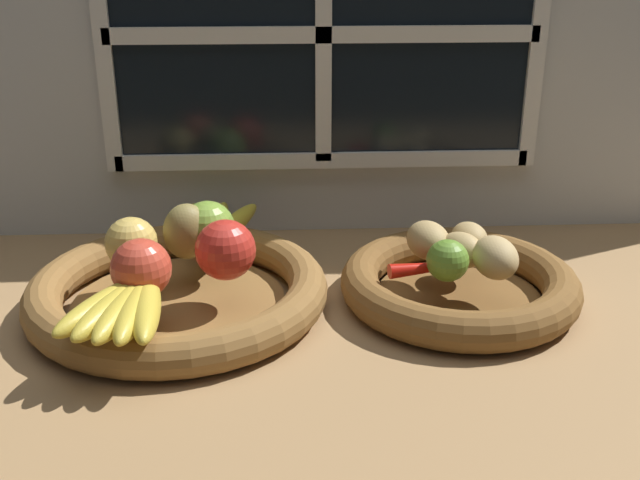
{
  "coord_description": "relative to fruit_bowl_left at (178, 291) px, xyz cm",
  "views": [
    {
      "loc": [
        -6.33,
        -84.65,
        44.59
      ],
      "look_at": [
        -1.83,
        2.0,
        9.0
      ],
      "focal_mm": 41.93,
      "sensor_mm": 36.0,
      "label": 1
    }
  ],
  "objects": [
    {
      "name": "banana_bunch_front",
      "position": [
        -3.98,
        -12.25,
        4.27
      ],
      "size": [
        12.41,
        17.14,
        3.16
      ],
      "color": "gold",
      "rests_on": "fruit_bowl_left"
    },
    {
      "name": "apple_golden_left",
      "position": [
        -5.72,
        1.89,
        6.02
      ],
      "size": [
        6.67,
        6.67,
        6.67
      ],
      "primitive_type": "sphere",
      "color": "#DBB756",
      "rests_on": "fruit_bowl_left"
    },
    {
      "name": "chili_pepper",
      "position": [
        33.83,
        -2.44,
        3.64
      ],
      "size": [
        14.85,
        4.55,
        1.91
      ],
      "primitive_type": "cone",
      "rotation": [
        0.0,
        1.57,
        0.18
      ],
      "color": "red",
      "rests_on": "fruit_bowl_right"
    },
    {
      "name": "potato_back",
      "position": [
        38.41,
        4.64,
        4.7
      ],
      "size": [
        5.48,
        6.68,
        4.03
      ],
      "primitive_type": "ellipsoid",
      "rotation": [
        0.0,
        0.0,
        4.87
      ],
      "color": "tan",
      "rests_on": "fruit_bowl_right"
    },
    {
      "name": "ground_plane",
      "position": [
        19.98,
        -2.0,
        -3.82
      ],
      "size": [
        140.0,
        90.0,
        3.0
      ],
      "primitive_type": "cube",
      "color": "#9E774C"
    },
    {
      "name": "fruit_bowl_left",
      "position": [
        0.0,
        0.0,
        0.0
      ],
      "size": [
        38.28,
        38.28,
        5.0
      ],
      "color": "brown",
      "rests_on": "ground_plane"
    },
    {
      "name": "potato_oblong",
      "position": [
        32.5,
        2.95,
        5.14
      ],
      "size": [
        6.85,
        8.27,
        4.91
      ],
      "primitive_type": "ellipsoid",
      "rotation": [
        0.0,
        0.0,
        4.95
      ],
      "color": "tan",
      "rests_on": "fruit_bowl_right"
    },
    {
      "name": "lime_near",
      "position": [
        33.57,
        -4.09,
        5.31
      ],
      "size": [
        5.26,
        5.26,
        5.26
      ],
      "primitive_type": "sphere",
      "color": "olive",
      "rests_on": "fruit_bowl_right"
    },
    {
      "name": "apple_red_front",
      "position": [
        -3.05,
        -6.61,
        6.25
      ],
      "size": [
        7.12,
        7.12,
        7.12
      ],
      "primitive_type": "sphere",
      "color": "#CC422D",
      "rests_on": "fruit_bowl_left"
    },
    {
      "name": "fruit_bowl_right",
      "position": [
        36.3,
        0.0,
        0.01
      ],
      "size": [
        30.96,
        30.96,
        5.0
      ],
      "color": "brown",
      "rests_on": "ground_plane"
    },
    {
      "name": "potato_small",
      "position": [
        39.67,
        -3.37,
        5.27
      ],
      "size": [
        6.24,
        7.99,
        5.17
      ],
      "primitive_type": "ellipsoid",
      "rotation": [
        0.0,
        0.0,
        4.84
      ],
      "color": "tan",
      "rests_on": "fruit_bowl_right"
    },
    {
      "name": "banana_bunch_back",
      "position": [
        3.96,
        12.48,
        4.02
      ],
      "size": [
        11.97,
        18.98,
        2.67
      ],
      "color": "yellow",
      "rests_on": "fruit_bowl_left"
    },
    {
      "name": "apple_green_back",
      "position": [
        3.57,
        5.85,
        6.31
      ],
      "size": [
        7.26,
        7.26,
        7.26
      ],
      "primitive_type": "sphere",
      "color": "#7AA338",
      "rests_on": "fruit_bowl_left"
    },
    {
      "name": "potato_large",
      "position": [
        36.3,
        0.0,
        4.94
      ],
      "size": [
        7.41,
        7.84,
        4.5
      ],
      "primitive_type": "ellipsoid",
      "rotation": [
        0.0,
        0.0,
        5.33
      ],
      "color": "tan",
      "rests_on": "fruit_bowl_right"
    },
    {
      "name": "back_wall",
      "position": [
        19.98,
        27.78,
        25.57
      ],
      "size": [
        140.0,
        4.6,
        55.0
      ],
      "color": "silver",
      "rests_on": "ground_plane"
    },
    {
      "name": "pear_brown",
      "position": [
        1.0,
        4.46,
        6.43
      ],
      "size": [
        7.85,
        7.42,
        7.49
      ],
      "primitive_type": "ellipsoid",
      "rotation": [
        0.0,
        0.0,
        5.13
      ],
      "color": "olive",
      "rests_on": "fruit_bowl_left"
    },
    {
      "name": "apple_red_right",
      "position": [
        6.43,
        -2.48,
        6.45
      ],
      "size": [
        7.52,
        7.52,
        7.52
      ],
      "primitive_type": "sphere",
      "color": "red",
      "rests_on": "fruit_bowl_left"
    }
  ]
}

